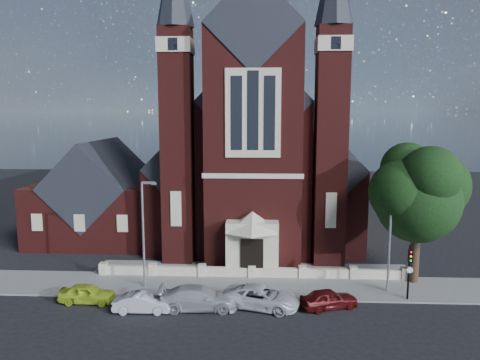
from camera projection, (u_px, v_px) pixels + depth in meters
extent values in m
plane|color=black|center=(254.00, 247.00, 45.65)|extent=(120.00, 120.00, 0.00)
cube|color=slate|center=(251.00, 287.00, 35.27)|extent=(60.00, 5.00, 0.12)
cube|color=slate|center=(252.00, 269.00, 39.23)|extent=(26.00, 3.00, 0.14)
cube|color=#B2AA8D|center=(252.00, 278.00, 37.25)|extent=(24.00, 0.40, 0.90)
cube|color=#4D1714|center=(256.00, 165.00, 54.52)|extent=(10.00, 30.00, 14.00)
cube|color=black|center=(256.00, 104.00, 53.50)|extent=(10.00, 30.20, 10.00)
cube|color=#4D1714|center=(191.00, 191.00, 54.33)|extent=(5.00, 26.00, 8.00)
cube|color=#4D1714|center=(321.00, 192.00, 53.60)|extent=(5.00, 26.00, 8.00)
cube|color=black|center=(191.00, 157.00, 53.75)|extent=(5.01, 26.20, 5.01)
cube|color=black|center=(322.00, 157.00, 53.02)|extent=(5.01, 26.20, 5.01)
cube|color=#4D1714|center=(253.00, 150.00, 38.76)|extent=(8.00, 3.00, 20.00)
cube|color=black|center=(254.00, 25.00, 37.31)|extent=(8.00, 3.20, 8.00)
cube|color=#B2AA8D|center=(253.00, 113.00, 36.80)|extent=(4.40, 0.15, 7.00)
cube|color=black|center=(253.00, 111.00, 36.70)|extent=(0.90, 0.08, 6.20)
cube|color=#B2AA8D|center=(252.00, 248.00, 37.92)|extent=(4.20, 2.00, 4.40)
cube|color=black|center=(252.00, 259.00, 36.97)|extent=(1.80, 0.12, 3.20)
cone|color=#B2AA8D|center=(252.00, 221.00, 37.60)|extent=(4.60, 4.60, 1.60)
cube|color=#4D1714|center=(178.00, 148.00, 40.07)|extent=(2.60, 2.60, 20.00)
cube|color=#B2AA8D|center=(176.00, 46.00, 38.83)|extent=(2.80, 2.80, 1.20)
cube|color=#4D1714|center=(330.00, 149.00, 39.44)|extent=(2.60, 2.60, 20.00)
cube|color=#B2AA8D|center=(333.00, 45.00, 38.20)|extent=(2.80, 2.80, 1.20)
cube|color=#4D1714|center=(102.00, 209.00, 48.95)|extent=(12.00, 12.00, 6.00)
cube|color=black|center=(101.00, 181.00, 48.52)|extent=(8.49, 12.20, 8.49)
cylinder|color=black|center=(415.00, 252.00, 35.79)|extent=(0.70, 0.70, 5.00)
sphere|color=black|center=(418.00, 200.00, 35.21)|extent=(6.40, 6.40, 6.40)
sphere|color=black|center=(430.00, 176.00, 33.71)|extent=(4.40, 4.40, 4.40)
cylinder|color=gray|center=(143.00, 236.00, 34.59)|extent=(0.16, 0.16, 8.00)
cube|color=gray|center=(148.00, 183.00, 33.98)|extent=(1.00, 0.15, 0.18)
cube|color=gray|center=(154.00, 184.00, 33.97)|extent=(0.35, 0.22, 0.12)
cylinder|color=gray|center=(390.00, 239.00, 33.71)|extent=(0.16, 0.16, 8.00)
cube|color=gray|center=(399.00, 185.00, 33.11)|extent=(1.00, 0.15, 0.18)
cube|color=gray|center=(405.00, 186.00, 33.10)|extent=(0.35, 0.22, 0.12)
cylinder|color=black|center=(409.00, 273.00, 32.47)|extent=(0.14, 0.14, 4.00)
cube|color=black|center=(410.00, 256.00, 32.14)|extent=(0.28, 0.22, 0.90)
sphere|color=red|center=(411.00, 252.00, 31.96)|extent=(0.14, 0.14, 0.14)
sphere|color=#CC8C0C|center=(411.00, 256.00, 32.01)|extent=(0.14, 0.14, 0.14)
sphere|color=#0C9919|center=(411.00, 261.00, 32.05)|extent=(0.14, 0.14, 0.14)
imported|color=#B5D029|center=(87.00, 293.00, 32.35)|extent=(3.87, 1.58, 1.31)
imported|color=silver|center=(142.00, 303.00, 30.84)|extent=(3.85, 1.49, 1.25)
imported|color=#A9ACB1|center=(199.00, 298.00, 31.28)|extent=(5.37, 2.34, 1.54)
imported|color=silver|center=(261.00, 297.00, 31.50)|extent=(5.67, 3.71, 1.45)
imported|color=#4D0D0E|center=(329.00, 299.00, 31.40)|extent=(4.20, 2.74, 1.33)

